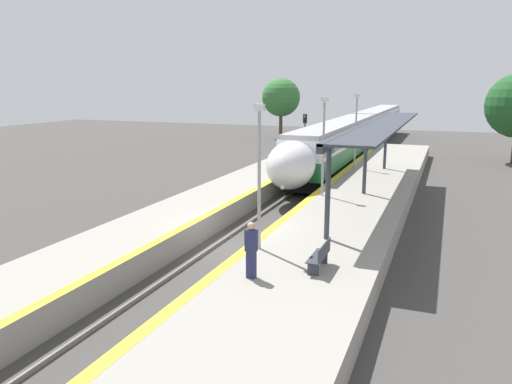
% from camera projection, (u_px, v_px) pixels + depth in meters
% --- Properties ---
extents(ground_plane, '(120.00, 120.00, 0.00)m').
position_uv_depth(ground_plane, '(233.00, 248.00, 21.39)').
color(ground_plane, '#423F3D').
extents(rail_left, '(0.08, 90.00, 0.15)m').
position_uv_depth(rail_left, '(218.00, 244.00, 21.63)').
color(rail_left, slate).
rests_on(rail_left, ground_plane).
extents(rail_right, '(0.08, 90.00, 0.15)m').
position_uv_depth(rail_right, '(249.00, 248.00, 21.12)').
color(rail_right, slate).
rests_on(rail_right, ground_plane).
extents(train, '(2.78, 49.44, 3.89)m').
position_uv_depth(train, '(360.00, 132.00, 49.13)').
color(train, black).
rests_on(train, ground_plane).
extents(platform_right, '(4.98, 64.00, 1.04)m').
position_uv_depth(platform_right, '(326.00, 247.00, 19.85)').
color(platform_right, gray).
rests_on(platform_right, ground_plane).
extents(platform_left, '(3.63, 64.00, 1.04)m').
position_uv_depth(platform_left, '(165.00, 228.00, 22.48)').
color(platform_left, gray).
rests_on(platform_left, ground_plane).
extents(platform_bench, '(0.44, 1.52, 0.89)m').
position_uv_depth(platform_bench, '(321.00, 256.00, 15.97)').
color(platform_bench, '#2D333D').
rests_on(platform_bench, platform_right).
extents(person_waiting, '(0.36, 0.23, 1.77)m').
position_uv_depth(person_waiting, '(251.00, 249.00, 15.22)').
color(person_waiting, navy).
rests_on(person_waiting, platform_right).
extents(railway_signal, '(0.28, 0.28, 4.55)m').
position_uv_depth(railway_signal, '(305.00, 137.00, 39.24)').
color(railway_signal, '#59595E').
rests_on(railway_signal, ground_plane).
extents(lamppost_near, '(0.36, 0.20, 5.18)m').
position_uv_depth(lamppost_near, '(259.00, 168.00, 17.49)').
color(lamppost_near, '#9E9EA3').
rests_on(lamppost_near, platform_right).
extents(lamppost_mid, '(0.36, 0.20, 5.18)m').
position_uv_depth(lamppost_mid, '(323.00, 140.00, 26.06)').
color(lamppost_mid, '#9E9EA3').
rests_on(lamppost_mid, platform_right).
extents(lamppost_far, '(0.36, 0.20, 5.18)m').
position_uv_depth(lamppost_far, '(356.00, 126.00, 34.64)').
color(lamppost_far, '#9E9EA3').
rests_on(lamppost_far, platform_right).
extents(station_canopy, '(2.02, 20.38, 3.85)m').
position_uv_depth(station_canopy, '(378.00, 127.00, 26.17)').
color(station_canopy, '#333842').
rests_on(station_canopy, platform_right).
extents(background_tree_left, '(4.80, 4.80, 7.56)m').
position_uv_depth(background_tree_left, '(281.00, 97.00, 62.87)').
color(background_tree_left, brown).
rests_on(background_tree_left, ground_plane).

